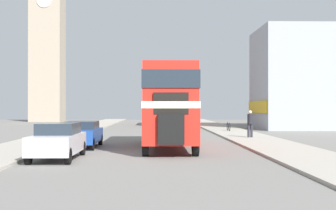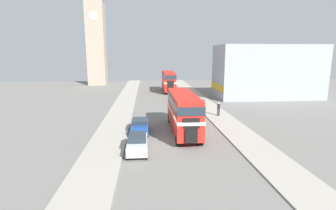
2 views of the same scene
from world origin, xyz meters
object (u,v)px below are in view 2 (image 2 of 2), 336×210
car_parked_mid (140,125)px  bicycle_on_pavement (204,102)px  church_tower (95,25)px  car_parked_near (138,143)px  pedestrian_walking (219,108)px  bus_distant (169,80)px  double_decker_bus (183,110)px

car_parked_mid → bicycle_on_pavement: 18.34m
car_parked_mid → church_tower: size_ratio=0.14×
car_parked_near → church_tower: size_ratio=0.14×
car_parked_mid → pedestrian_walking: bearing=31.5°
bus_distant → bicycle_on_pavement: bearing=-73.3°
car_parked_near → bicycle_on_pavement: car_parked_near is taller
bus_distant → church_tower: size_ratio=0.31×
pedestrian_walking → church_tower: bearing=120.0°
car_parked_mid → bus_distant: bearing=79.5°
bus_distant → car_parked_mid: 31.13m
double_decker_bus → pedestrian_walking: 8.99m
double_decker_bus → pedestrian_walking: size_ratio=5.77×
car_parked_near → bicycle_on_pavement: (10.37, 20.95, -0.30)m
pedestrian_walking → church_tower: (-22.98, 39.80, 14.77)m
pedestrian_walking → bicycle_on_pavement: pedestrian_walking is taller
double_decker_bus → church_tower: size_ratio=0.34×
car_parked_mid → car_parked_near: bearing=-90.7°
car_parked_near → bicycle_on_pavement: 23.38m
double_decker_bus → bicycle_on_pavement: size_ratio=6.01×
bicycle_on_pavement → car_parked_mid: bearing=-124.2°
double_decker_bus → car_parked_near: 7.40m
double_decker_bus → church_tower: 51.42m
double_decker_bus → car_parked_near: (-4.72, -5.43, -1.71)m
double_decker_bus → car_parked_mid: size_ratio=2.40×
bicycle_on_pavement → church_tower: 41.52m
car_parked_mid → pedestrian_walking: pedestrian_walking is taller
pedestrian_walking → double_decker_bus: bearing=-130.5°
church_tower → double_decker_bus: bearing=-69.7°
double_decker_bus → pedestrian_walking: bearing=49.5°
double_decker_bus → bus_distant: size_ratio=1.09×
bus_distant → car_parked_mid: size_ratio=2.21×
double_decker_bus → bicycle_on_pavement: double_decker_bus is taller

